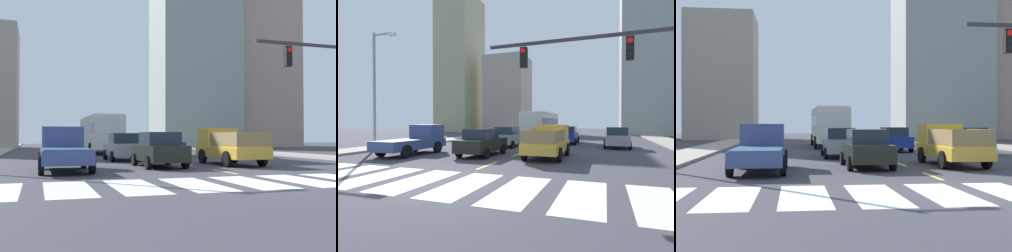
# 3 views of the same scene
# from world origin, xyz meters

# --- Properties ---
(ground_plane) EXTENTS (160.00, 160.00, 0.00)m
(ground_plane) POSITION_xyz_m (0.00, 0.00, 0.00)
(ground_plane) COLOR #3C3B43
(sidewalk_left) EXTENTS (2.85, 110.00, 0.15)m
(sidewalk_left) POSITION_xyz_m (-11.65, 18.00, 0.07)
(sidewalk_left) COLOR #9F9186
(sidewalk_left) RESTS_ON ground
(crosswalk_stripe_1) EXTENTS (1.34, 3.95, 0.01)m
(crosswalk_stripe_1) POSITION_xyz_m (-6.81, 0.00, 0.00)
(crosswalk_stripe_1) COLOR silver
(crosswalk_stripe_1) RESTS_ON ground
(crosswalk_stripe_2) EXTENTS (1.34, 3.95, 0.01)m
(crosswalk_stripe_2) POSITION_xyz_m (-4.87, 0.00, 0.00)
(crosswalk_stripe_2) COLOR silver
(crosswalk_stripe_2) RESTS_ON ground
(crosswalk_stripe_3) EXTENTS (1.34, 3.95, 0.01)m
(crosswalk_stripe_3) POSITION_xyz_m (-2.92, 0.00, 0.00)
(crosswalk_stripe_3) COLOR silver
(crosswalk_stripe_3) RESTS_ON ground
(crosswalk_stripe_4) EXTENTS (1.34, 3.95, 0.01)m
(crosswalk_stripe_4) POSITION_xyz_m (-0.97, 0.00, 0.00)
(crosswalk_stripe_4) COLOR silver
(crosswalk_stripe_4) RESTS_ON ground
(crosswalk_stripe_5) EXTENTS (1.34, 3.95, 0.01)m
(crosswalk_stripe_5) POSITION_xyz_m (0.97, 0.00, 0.00)
(crosswalk_stripe_5) COLOR silver
(crosswalk_stripe_5) RESTS_ON ground
(lane_dash_0) EXTENTS (0.16, 2.40, 0.01)m
(lane_dash_0) POSITION_xyz_m (0.00, 4.00, 0.00)
(lane_dash_0) COLOR #D5D552
(lane_dash_0) RESTS_ON ground
(lane_dash_1) EXTENTS (0.16, 2.40, 0.01)m
(lane_dash_1) POSITION_xyz_m (0.00, 9.00, 0.00)
(lane_dash_1) COLOR #D5D552
(lane_dash_1) RESTS_ON ground
(lane_dash_2) EXTENTS (0.16, 2.40, 0.01)m
(lane_dash_2) POSITION_xyz_m (0.00, 14.00, 0.00)
(lane_dash_2) COLOR #D5D552
(lane_dash_2) RESTS_ON ground
(lane_dash_3) EXTENTS (0.16, 2.40, 0.01)m
(lane_dash_3) POSITION_xyz_m (0.00, 19.00, 0.00)
(lane_dash_3) COLOR #D5D552
(lane_dash_3) RESTS_ON ground
(lane_dash_4) EXTENTS (0.16, 2.40, 0.01)m
(lane_dash_4) POSITION_xyz_m (0.00, 24.00, 0.00)
(lane_dash_4) COLOR #D5D552
(lane_dash_4) RESTS_ON ground
(lane_dash_5) EXTENTS (0.16, 2.40, 0.01)m
(lane_dash_5) POSITION_xyz_m (0.00, 29.00, 0.00)
(lane_dash_5) COLOR #D5D552
(lane_dash_5) RESTS_ON ground
(lane_dash_6) EXTENTS (0.16, 2.40, 0.01)m
(lane_dash_6) POSITION_xyz_m (0.00, 34.00, 0.00)
(lane_dash_6) COLOR #D5D552
(lane_dash_6) RESTS_ON ground
(lane_dash_7) EXTENTS (0.16, 2.40, 0.01)m
(lane_dash_7) POSITION_xyz_m (0.00, 39.00, 0.00)
(lane_dash_7) COLOR #D5D552
(lane_dash_7) RESTS_ON ground
(pickup_stakebed) EXTENTS (2.18, 5.20, 1.96)m
(pickup_stakebed) POSITION_xyz_m (2.21, 8.31, 0.94)
(pickup_stakebed) COLOR gold
(pickup_stakebed) RESTS_ON ground
(pickup_dark) EXTENTS (2.18, 5.20, 1.96)m
(pickup_dark) POSITION_xyz_m (-6.53, 6.70, 0.92)
(pickup_dark) COLOR #37457A
(pickup_dark) RESTS_ON ground
(city_bus) EXTENTS (2.72, 10.80, 3.32)m
(city_bus) POSITION_xyz_m (-2.21, 25.29, 1.95)
(city_bus) COLOR silver
(city_bus) RESTS_ON ground
(sedan_near_left) EXTENTS (2.02, 4.40, 1.72)m
(sedan_near_left) POSITION_xyz_m (1.95, 18.66, 0.86)
(sedan_near_left) COLOR navy
(sedan_near_left) RESTS_ON ground
(sedan_near_right) EXTENTS (2.02, 4.40, 1.72)m
(sedan_near_right) POSITION_xyz_m (-1.93, 7.41, 0.86)
(sedan_near_right) COLOR black
(sedan_near_right) RESTS_ON ground
(sedan_mid) EXTENTS (2.02, 4.40, 1.72)m
(sedan_mid) POSITION_xyz_m (-2.47, 13.61, 0.86)
(sedan_mid) COLOR #93989B
(sedan_mid) RESTS_ON ground
(sedan_far) EXTENTS (2.02, 4.40, 1.72)m
(sedan_far) POSITION_xyz_m (6.35, 15.84, 0.86)
(sedan_far) COLOR gray
(sedan_far) RESTS_ON ground
(block_low_left) EXTENTS (8.40, 8.46, 15.94)m
(block_low_left) POSITION_xyz_m (-14.32, 46.20, 7.97)
(block_low_left) COLOR #A29887
(block_low_left) RESTS_ON ground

